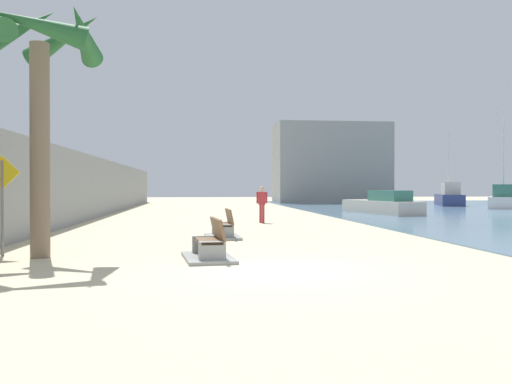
{
  "coord_description": "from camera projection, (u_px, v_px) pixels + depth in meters",
  "views": [
    {
      "loc": [
        -1.62,
        -10.84,
        1.72
      ],
      "look_at": [
        1.51,
        17.51,
        1.44
      ],
      "focal_mm": 37.72,
      "sensor_mm": 36.0,
      "label": 1
    }
  ],
  "objects": [
    {
      "name": "harbor_building",
      "position": [
        331.0,
        163.0,
        58.06
      ],
      "size": [
        12.0,
        6.0,
        8.49
      ],
      "primitive_type": "cube",
      "color": "gray",
      "rests_on": "ground"
    },
    {
      "name": "bench_far",
      "position": [
        223.0,
        231.0,
        18.07
      ],
      "size": [
        1.19,
        2.15,
        0.98
      ],
      "color": "gray",
      "rests_on": "ground"
    },
    {
      "name": "boat_outer",
      "position": [
        449.0,
        197.0,
        48.79
      ],
      "size": [
        4.13,
        7.4,
        6.67
      ],
      "color": "navy",
      "rests_on": "water_bay"
    },
    {
      "name": "boat_distant",
      "position": [
        382.0,
        205.0,
        33.77
      ],
      "size": [
        3.08,
        7.46,
        1.46
      ],
      "color": "beige",
      "rests_on": "water_bay"
    },
    {
      "name": "palm_tree",
      "position": [
        40.0,
        59.0,
        12.97
      ],
      "size": [
        3.16,
        3.21,
        6.57
      ],
      "color": "#7A6651",
      "rests_on": "ground"
    },
    {
      "name": "person_walking",
      "position": [
        262.0,
        201.0,
        25.61
      ],
      "size": [
        0.52,
        0.25,
        1.74
      ],
      "color": "#B22D33",
      "rests_on": "ground"
    },
    {
      "name": "ground_plane",
      "position": [
        227.0,
        219.0,
        28.86
      ],
      "size": [
        120.0,
        120.0,
        0.0
      ],
      "primitive_type": "plane",
      "color": "beige"
    },
    {
      "name": "pedestrian_sign",
      "position": [
        2.0,
        193.0,
        13.38
      ],
      "size": [
        0.85,
        0.08,
        2.5
      ],
      "color": "slate",
      "rests_on": "ground"
    },
    {
      "name": "bench_near",
      "position": [
        209.0,
        250.0,
        12.72
      ],
      "size": [
        1.32,
        2.21,
        0.98
      ],
      "color": "gray",
      "rests_on": "ground"
    },
    {
      "name": "seawall",
      "position": [
        83.0,
        187.0,
        28.02
      ],
      "size": [
        0.8,
        64.0,
        3.38
      ],
      "primitive_type": "cube",
      "color": "gray",
      "rests_on": "ground"
    },
    {
      "name": "boat_far_left",
      "position": [
        503.0,
        199.0,
        41.64
      ],
      "size": [
        3.95,
        4.61,
        7.72
      ],
      "color": "white",
      "rests_on": "water_bay"
    }
  ]
}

